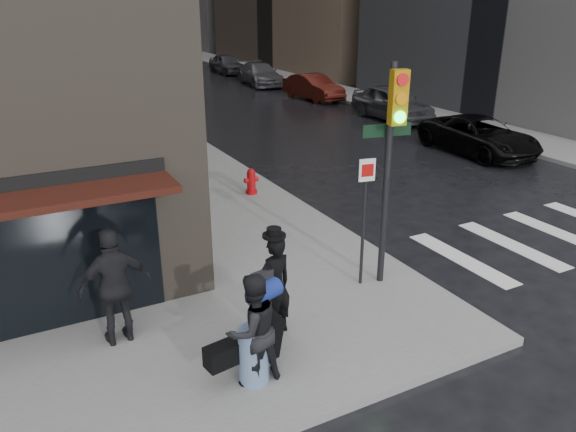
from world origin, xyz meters
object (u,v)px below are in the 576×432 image
Objects in this scene: traffic_light at (389,148)px; parked_car_1 at (392,103)px; man_jeans at (252,330)px; parked_car_0 at (479,136)px; parked_car_3 at (260,74)px; man_greycoat at (116,287)px; parked_car_2 at (313,87)px; parked_car_4 at (227,64)px; man_overcoat at (272,294)px; fire_hydrant at (251,182)px.

traffic_light is 17.05m from parked_car_1.
man_jeans reaches higher than parked_car_0.
parked_car_3 is (-0.81, 12.95, -0.09)m from parked_car_1.
man_greycoat is 20.18m from parked_car_1.
parked_car_0 is 19.43m from parked_car_3.
man_jeans is 15.52m from parked_car_0.
parked_car_2 is 1.00× the size of parked_car_4.
parked_car_1 is at bearing -91.27° from parked_car_2.
traffic_light is at bearing -165.15° from man_jeans.
parked_car_4 is at bearing -121.09° from man_jeans.
parked_car_2 is at bearing 89.43° from parked_car_0.
man_greycoat reaches higher than parked_car_4.
traffic_light is 1.02× the size of parked_car_4.
parked_car_2 is at bearing -133.45° from man_overcoat.
fire_hydrant is (-0.03, 6.17, -2.43)m from traffic_light.
man_overcoat is 0.46× the size of parked_car_2.
parked_car_4 reaches higher than parked_car_0.
man_jeans reaches higher than parked_car_1.
man_greycoat is at bearing -113.69° from parked_car_3.
man_greycoat is at bearing -154.77° from parked_car_0.
parked_car_2 is (9.97, 19.74, -2.22)m from traffic_light.
parked_car_0 is at bearing -97.94° from parked_car_2.
man_greycoat is at bearing -133.69° from parked_car_2.
parked_car_3 is at bearing 64.13° from fire_hydrant.
man_overcoat is 35.77m from parked_car_4.
man_jeans is at bearing -109.44° from parked_car_3.
parked_car_2 is 12.95m from parked_car_4.
parked_car_1 is (10.53, 7.09, 0.32)m from fire_hydrant.
man_overcoat reaches higher than parked_car_0.
parked_car_3 is at bearing -126.37° from man_overcoat.
man_greycoat is (-2.26, 1.10, 0.18)m from man_overcoat.
parked_car_0 is 12.96m from parked_car_2.
parked_car_4 is (-0.49, 19.43, -0.08)m from parked_car_1.
parked_car_1 is at bearing -88.44° from parked_car_4.
fire_hydrant is 9.57m from parked_car_0.
parked_car_0 is (14.54, 6.40, -0.48)m from man_greycoat.
traffic_light reaches higher than parked_car_0.
parked_car_1 is (15.53, 12.88, -0.36)m from man_greycoat.
parked_car_1 is at bearing 33.97° from fire_hydrant.
parked_car_0 is 1.00× the size of parked_car_3.
man_overcoat is at bearing -108.83° from parked_car_3.
fire_hydrant is 22.28m from parked_car_3.
parked_car_1 is at bearing -145.04° from man_overcoat.
parked_car_4 is (0.04, 12.95, 0.02)m from parked_car_2.
man_jeans is 20.44m from parked_car_1.
man_overcoat reaches higher than parked_car_4.
man_jeans is at bearing -144.64° from traffic_light.
man_overcoat is 0.40× the size of parked_car_3.
man_jeans reaches higher than parked_car_2.
man_overcoat is at bearing -133.32° from parked_car_1.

